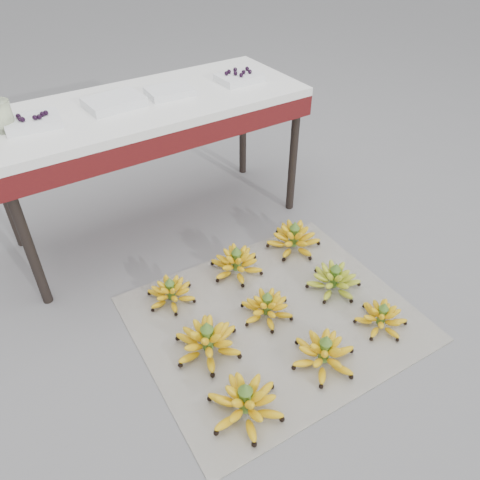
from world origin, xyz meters
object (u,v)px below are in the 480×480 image
bunch_front_center (324,353)px  bunch_front_right (381,318)px  bunch_mid_center (267,307)px  tray_far_left (33,122)px  tray_left (114,102)px  bunch_back_left (171,292)px  bunch_back_center (236,263)px  tray_right (169,91)px  newspaper_mat (275,318)px  glass_jar (0,116)px  bunch_front_left (245,403)px  bunch_mid_right (334,280)px  tray_far_right (239,77)px  bunch_mid_left (208,341)px  vendor_table (149,117)px  bunch_back_right (294,239)px

bunch_front_center → bunch_front_right: size_ratio=1.20×
bunch_front_right → bunch_mid_center: 0.53m
bunch_front_right → tray_far_left: (-1.05, 1.27, 0.74)m
tray_far_left → tray_left: size_ratio=0.91×
bunch_front_center → bunch_back_left: 0.79m
bunch_back_center → tray_right: tray_right is taller
bunch_front_right → newspaper_mat: bearing=122.0°
tray_right → glass_jar: bearing=178.2°
bunch_back_center → bunch_front_center: bearing=-81.9°
newspaper_mat → bunch_front_left: bearing=-139.4°
bunch_mid_right → bunch_back_center: bunch_back_center is taller
bunch_back_center → glass_jar: 1.28m
bunch_mid_right → tray_right: size_ratio=1.34×
tray_far_right → tray_far_left: bearing=178.8°
bunch_mid_left → bunch_front_right: bearing=-11.5°
bunch_front_center → tray_left: (-0.30, 1.31, 0.73)m
tray_far_right → bunch_front_left: bearing=-122.1°
tray_far_left → glass_jar: (-0.12, 0.03, 0.04)m
bunch_front_center → bunch_mid_center: 0.36m
tray_right → tray_far_right: bearing=-3.6°
vendor_table → bunch_front_left: bearing=-101.7°
bunch_front_center → bunch_mid_center: (-0.04, 0.36, -0.01)m
bunch_back_left → tray_right: bearing=56.4°
bunch_back_left → bunch_back_right: bunch_back_right is taller
bunch_back_left → vendor_table: (0.24, 0.60, 0.63)m
bunch_front_center → bunch_back_right: bunch_back_right is taller
bunch_front_right → bunch_front_left: bearing=162.4°
bunch_back_left → bunch_back_right: size_ratio=0.76×
bunch_mid_left → tray_right: bearing=80.1°
newspaper_mat → bunch_mid_left: bearing=179.1°
bunch_mid_right → tray_far_right: (0.05, 0.95, 0.73)m
bunch_mid_left → tray_right: 1.26m
bunch_front_left → tray_left: (0.11, 1.32, 0.73)m
bunch_front_center → vendor_table: size_ratio=0.23×
bunch_back_center → bunch_back_right: 0.38m
bunch_front_right → tray_right: size_ratio=1.29×
bunch_front_left → bunch_front_center: bearing=-4.7°
bunch_back_left → tray_right: (0.37, 0.60, 0.74)m
bunch_mid_right → bunch_back_right: (0.03, 0.37, 0.00)m
vendor_table → tray_left: bearing=175.7°
tray_left → tray_far_left: bearing=-177.5°
newspaper_mat → bunch_front_left: 0.52m
tray_left → tray_far_right: size_ratio=1.18×
bunch_back_right → bunch_mid_left: bearing=-162.0°
bunch_front_left → tray_far_right: tray_far_right is taller
bunch_back_right → bunch_mid_center: bearing=-149.3°
newspaper_mat → bunch_front_center: (0.02, -0.32, 0.06)m
bunch_mid_left → tray_far_right: tray_far_right is taller
bunch_back_left → bunch_mid_left: bearing=-92.9°
vendor_table → tray_far_left: size_ratio=6.32×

